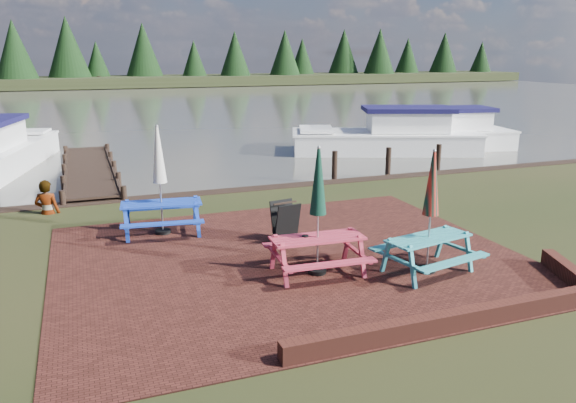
% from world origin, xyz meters
% --- Properties ---
extents(ground, '(120.00, 120.00, 0.00)m').
position_xyz_m(ground, '(0.00, 0.00, 0.00)').
color(ground, black).
rests_on(ground, ground).
extents(paving, '(9.00, 7.50, 0.02)m').
position_xyz_m(paving, '(0.00, 1.00, 0.01)').
color(paving, '#331510').
rests_on(paving, ground).
extents(brick_wall, '(6.21, 1.79, 0.30)m').
position_xyz_m(brick_wall, '(2.15, -2.42, 0.15)').
color(brick_wall, '#4C1E16').
rests_on(brick_wall, ground).
extents(water, '(120.00, 60.00, 0.02)m').
position_xyz_m(water, '(0.00, 37.00, 0.00)').
color(water, '#49473E').
rests_on(water, ground).
extents(far_treeline, '(120.00, 10.00, 8.10)m').
position_xyz_m(far_treeline, '(0.00, 66.00, 3.28)').
color(far_treeline, black).
rests_on(far_treeline, ground).
extents(picnic_table_teal, '(1.93, 1.79, 2.31)m').
position_xyz_m(picnic_table_teal, '(2.16, -0.53, 0.81)').
color(picnic_table_teal, teal).
rests_on(picnic_table_teal, ground).
extents(picnic_table_red, '(1.79, 1.61, 2.37)m').
position_xyz_m(picnic_table_red, '(0.21, 0.12, 0.83)').
color(picnic_table_red, '#BB3045').
rests_on(picnic_table_red, ground).
extents(picnic_table_blue, '(1.94, 1.77, 2.45)m').
position_xyz_m(picnic_table_blue, '(-2.13, 3.54, 0.86)').
color(picnic_table_blue, '#183EBA').
rests_on(picnic_table_blue, ground).
extents(chalkboard, '(0.58, 0.61, 0.89)m').
position_xyz_m(chalkboard, '(0.27, 2.03, 0.46)').
color(chalkboard, black).
rests_on(chalkboard, ground).
extents(jetty, '(1.76, 9.08, 1.00)m').
position_xyz_m(jetty, '(-3.50, 11.28, 0.11)').
color(jetty, black).
rests_on(jetty, ground).
extents(boat_near, '(8.37, 5.34, 2.14)m').
position_xyz_m(boat_near, '(8.74, 12.15, 0.44)').
color(boat_near, white).
rests_on(boat_near, ground).
extents(boat_far, '(6.83, 3.45, 2.04)m').
position_xyz_m(boat_far, '(11.39, 12.05, 0.41)').
color(boat_far, white).
rests_on(boat_far, ground).
extents(person, '(0.73, 0.60, 1.73)m').
position_xyz_m(person, '(-4.66, 6.25, 0.87)').
color(person, gray).
rests_on(person, ground).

